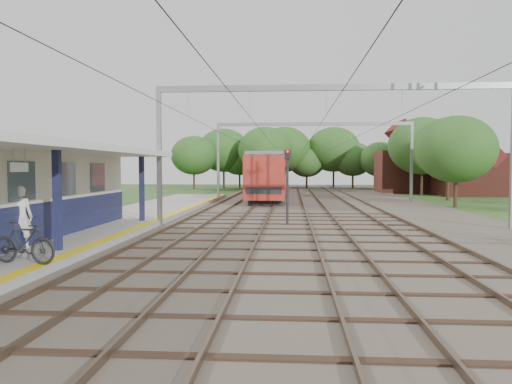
{
  "coord_description": "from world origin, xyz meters",
  "views": [
    {
      "loc": [
        1.55,
        -9.36,
        2.98
      ],
      "look_at": [
        -0.48,
        19.11,
        1.6
      ],
      "focal_mm": 35.0,
      "sensor_mm": 36.0,
      "label": 1
    }
  ],
  "objects": [
    {
      "name": "house_far",
      "position": [
        16.0,
        52.0,
        3.23
      ],
      "size": [
        8.0,
        6.12,
        8.66
      ],
      "color": "brown",
      "rests_on": "ground"
    },
    {
      "name": "catenary_system",
      "position": [
        3.39,
        25.28,
        5.51
      ],
      "size": [
        17.22,
        88.0,
        7.0
      ],
      "color": "gray",
      "rests_on": "ground"
    },
    {
      "name": "canopy",
      "position": [
        -7.77,
        6.0,
        3.64
      ],
      "size": [
        6.4,
        20.0,
        3.44
      ],
      "color": "#13173D",
      "rests_on": "platform"
    },
    {
      "name": "rail_tracks",
      "position": [
        1.5,
        30.0,
        0.18
      ],
      "size": [
        11.8,
        88.0,
        0.15
      ],
      "color": "brown",
      "rests_on": "ballast_bed"
    },
    {
      "name": "platform",
      "position": [
        -7.5,
        14.0,
        0.17
      ],
      "size": [
        5.0,
        52.0,
        0.35
      ],
      "primitive_type": "cube",
      "color": "gray",
      "rests_on": "ground"
    },
    {
      "name": "ground",
      "position": [
        0.0,
        0.0,
        0.0
      ],
      "size": [
        160.0,
        160.0,
        0.0
      ],
      "primitive_type": "plane",
      "color": "#2D4C1E",
      "rests_on": "ground"
    },
    {
      "name": "signal_post",
      "position": [
        1.35,
        15.9,
        2.36
      ],
      "size": [
        0.3,
        0.28,
        3.9
      ],
      "rotation": [
        0.0,
        0.0,
        -0.32
      ],
      "color": "black",
      "rests_on": "ground"
    },
    {
      "name": "yellow_stripe",
      "position": [
        -5.25,
        14.0,
        0.35
      ],
      "size": [
        0.45,
        52.0,
        0.01
      ],
      "primitive_type": "cube",
      "color": "yellow",
      "rests_on": "platform"
    },
    {
      "name": "tree_band",
      "position": [
        3.84,
        57.12,
        4.92
      ],
      "size": [
        31.72,
        30.88,
        8.82
      ],
      "color": "#382619",
      "rests_on": "ground"
    },
    {
      "name": "house_near",
      "position": [
        21.0,
        46.0,
        2.99
      ],
      "size": [
        7.0,
        6.12,
        7.89
      ],
      "color": "brown",
      "rests_on": "ground"
    },
    {
      "name": "train",
      "position": [
        -0.5,
        47.19,
        2.3
      ],
      "size": [
        3.17,
        39.4,
        4.14
      ],
      "color": "black",
      "rests_on": "ballast_bed"
    },
    {
      "name": "ballast_bed",
      "position": [
        4.0,
        30.0,
        0.05
      ],
      "size": [
        18.0,
        90.0,
        0.1
      ],
      "primitive_type": "cube",
      "color": "#473D33",
      "rests_on": "ground"
    },
    {
      "name": "bicycle",
      "position": [
        -5.75,
        3.7,
        0.94
      ],
      "size": [
        2.03,
        0.91,
        1.18
      ],
      "primitive_type": "imported",
      "rotation": [
        0.0,
        0.0,
        1.38
      ],
      "color": "black",
      "rests_on": "platform"
    },
    {
      "name": "person",
      "position": [
        -7.29,
        6.28,
        1.38
      ],
      "size": [
        0.84,
        0.65,
        2.06
      ],
      "primitive_type": "imported",
      "rotation": [
        0.0,
        0.0,
        3.37
      ],
      "color": "silver",
      "rests_on": "platform"
    }
  ]
}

